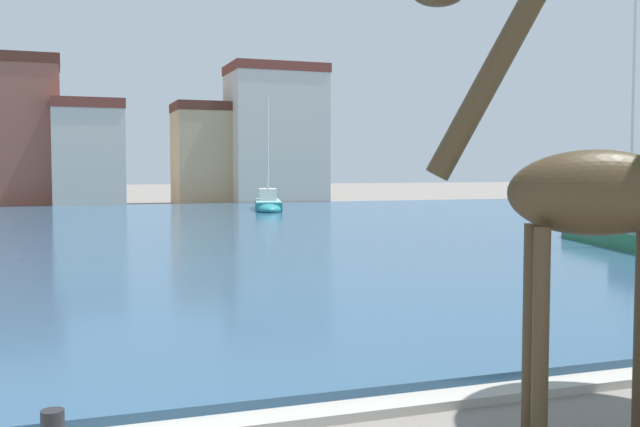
# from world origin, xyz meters

# --- Properties ---
(harbor_water) EXTENTS (82.78, 50.96, 0.24)m
(harbor_water) POSITION_xyz_m (0.00, 32.52, 0.12)
(harbor_water) COLOR #2D5170
(harbor_water) RESTS_ON ground
(quay_edge_coping) EXTENTS (82.78, 0.50, 0.12)m
(quay_edge_coping) POSITION_xyz_m (0.00, 6.79, 0.06)
(quay_edge_coping) COLOR #ADA89E
(quay_edge_coping) RESTS_ON ground
(giraffe_statue) EXTENTS (2.85, 1.58, 5.18)m
(giraffe_statue) POSITION_xyz_m (1.73, 5.06, 2.64)
(giraffe_statue) COLOR #42331E
(giraffe_statue) RESTS_ON ground
(sailboat_green) EXTENTS (4.30, 9.93, 9.15)m
(sailboat_green) POSITION_xyz_m (15.77, 19.54, 0.59)
(sailboat_green) COLOR #236B42
(sailboat_green) RESTS_ON ground
(sailboat_teal) EXTENTS (3.63, 8.52, 8.08)m
(sailboat_teal) POSITION_xyz_m (10.05, 47.25, 0.58)
(sailboat_teal) COLOR teal
(sailboat_teal) RESTS_ON ground
(townhouse_wide_warehouse) EXTENTS (7.46, 6.37, 12.06)m
(townhouse_wide_warehouse) POSITION_xyz_m (-6.96, 62.60, 6.04)
(townhouse_wide_warehouse) COLOR #8E5142
(townhouse_wide_warehouse) RESTS_ON ground
(townhouse_tall_gabled) EXTENTS (5.54, 7.20, 8.53)m
(townhouse_tall_gabled) POSITION_xyz_m (-1.28, 60.78, 4.28)
(townhouse_tall_gabled) COLOR beige
(townhouse_tall_gabled) RESTS_ON ground
(townhouse_corner_house) EXTENTS (5.28, 5.32, 8.82)m
(townhouse_corner_house) POSITION_xyz_m (8.58, 62.77, 4.42)
(townhouse_corner_house) COLOR tan
(townhouse_corner_house) RESTS_ON ground
(townhouse_narrow_midrow) EXTENTS (8.33, 6.04, 12.16)m
(townhouse_narrow_midrow) POSITION_xyz_m (14.64, 61.08, 6.09)
(townhouse_narrow_midrow) COLOR beige
(townhouse_narrow_midrow) RESTS_ON ground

